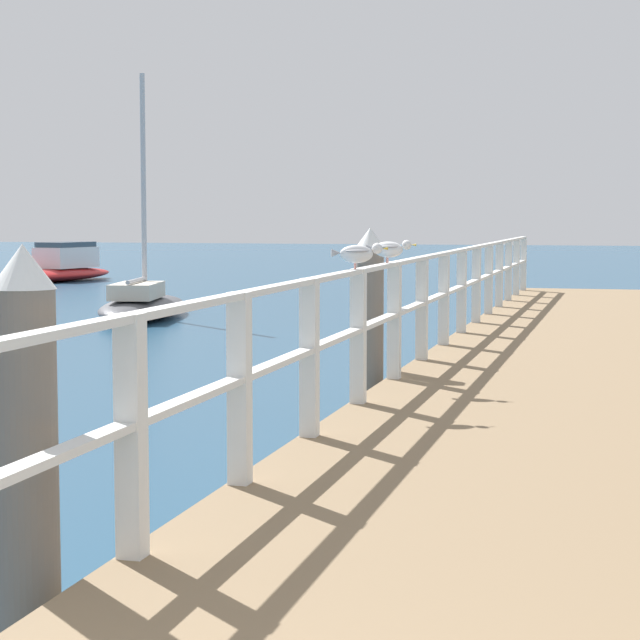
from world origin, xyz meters
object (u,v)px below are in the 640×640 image
(boat_1, at_px, (142,304))
(boat_3, at_px, (60,268))
(dock_piling_near, at_px, (27,455))
(dock_piling_far, at_px, (370,319))
(seagull_background, at_px, (389,249))
(seagull_foreground, at_px, (357,253))

(boat_1, xyz_separation_m, boat_3, (-7.71, 11.63, 0.10))
(dock_piling_near, relative_size, dock_piling_far, 1.00)
(dock_piling_far, bearing_deg, boat_1, 124.58)
(dock_piling_near, xyz_separation_m, seagull_background, (0.39, 6.22, 0.75))
(dock_piling_near, xyz_separation_m, boat_1, (-6.70, 16.89, -0.67))
(dock_piling_near, distance_m, boat_3, 31.96)
(seagull_background, distance_m, boat_3, 26.80)
(dock_piling_near, distance_m, seagull_background, 6.28)
(dock_piling_far, height_order, seagull_foreground, dock_piling_far)
(seagull_foreground, xyz_separation_m, boat_1, (-7.09, 12.00, -1.42))
(dock_piling_far, xyz_separation_m, boat_3, (-14.41, 21.35, -0.56))
(dock_piling_far, bearing_deg, boat_3, 124.02)
(boat_3, bearing_deg, dock_piling_far, -44.46)
(seagull_foreground, relative_size, boat_3, 0.09)
(seagull_foreground, relative_size, seagull_background, 0.96)
(seagull_background, relative_size, boat_1, 0.10)
(seagull_foreground, bearing_deg, dock_piling_far, 166.76)
(boat_1, bearing_deg, dock_piling_near, -79.65)
(seagull_background, height_order, boat_3, seagull_background)
(dock_piling_near, bearing_deg, seagull_foreground, 85.47)
(dock_piling_near, xyz_separation_m, boat_3, (-14.41, 28.52, -0.56))
(dock_piling_near, relative_size, seagull_background, 3.99)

